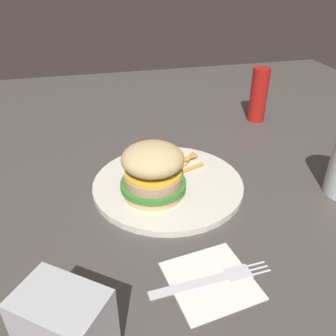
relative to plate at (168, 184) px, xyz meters
The scene contains 8 objects.
ground_plane 0.03m from the plate, 61.85° to the left, with size 1.60×1.60×0.00m, color #47423F.
plate is the anchor object (origin of this frame).
sandwich 0.07m from the plate, 48.66° to the right, with size 0.12×0.12×0.10m.
fries_pile 0.06m from the plate, 147.92° to the left, with size 0.11×0.09×0.01m.
napkin 0.23m from the plate, ahead, with size 0.11×0.11×0.00m, color white.
fork 0.23m from the plate, ahead, with size 0.03×0.17×0.00m.
napkin_dispenser 0.35m from the plate, 31.23° to the right, with size 0.09×0.06×0.10m, color #B7BABF.
ketchup_bottle 0.40m from the plate, 130.14° to the left, with size 0.04×0.04×0.14m, color #B21914.
Camera 1 is at (0.52, -0.15, 0.37)m, focal length 37.21 mm.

